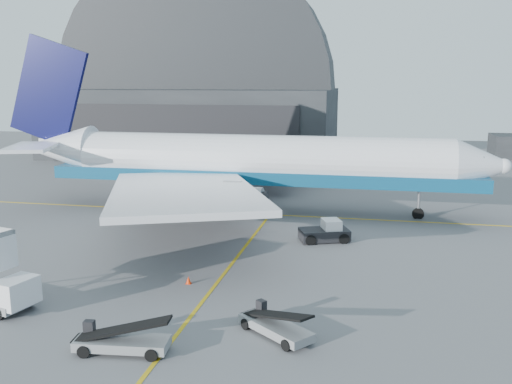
% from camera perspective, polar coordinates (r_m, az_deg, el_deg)
% --- Properties ---
extents(ground, '(200.00, 200.00, 0.00)m').
position_cam_1_polar(ground, '(40.14, -3.75, -8.84)').
color(ground, '#565659').
rests_on(ground, ground).
extents(taxi_lines, '(80.00, 42.12, 0.02)m').
position_cam_1_polar(taxi_lines, '(51.88, -0.04, -4.13)').
color(taxi_lines, gold).
rests_on(taxi_lines, ground).
extents(hangar, '(50.00, 28.30, 28.00)m').
position_cam_1_polar(hangar, '(106.33, -6.03, 8.90)').
color(hangar, black).
rests_on(hangar, ground).
extents(airliner, '(53.32, 51.70, 18.71)m').
position_cam_1_polar(airliner, '(59.90, -1.46, 3.05)').
color(airliner, white).
rests_on(airliner, ground).
extents(pushback_tug, '(4.68, 3.61, 1.92)m').
position_cam_1_polar(pushback_tug, '(49.70, 6.97, -4.06)').
color(pushback_tug, black).
rests_on(pushback_tug, ground).
extents(belt_loader_a, '(5.18, 2.21, 1.95)m').
position_cam_1_polar(belt_loader_a, '(30.90, -13.33, -14.30)').
color(belt_loader_a, gray).
rests_on(belt_loader_a, ground).
extents(belt_loader_b, '(4.59, 4.12, 1.88)m').
position_cam_1_polar(belt_loader_b, '(31.89, 1.93, -13.19)').
color(belt_loader_b, gray).
rests_on(belt_loader_b, ground).
extents(traffic_cone, '(0.37, 0.37, 0.53)m').
position_cam_1_polar(traffic_cone, '(39.70, -6.77, -8.74)').
color(traffic_cone, red).
rests_on(traffic_cone, ground).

